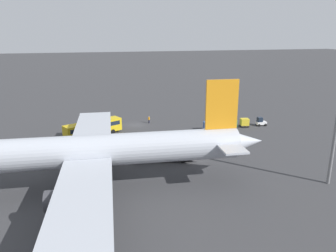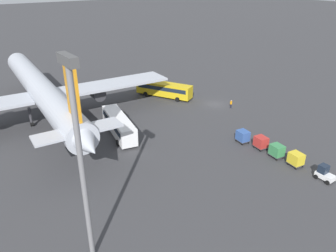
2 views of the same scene
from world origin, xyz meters
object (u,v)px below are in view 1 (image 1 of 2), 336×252
Objects in this scene: baggage_tug at (261,122)px; cargo_cart_red at (220,124)px; cargo_cart_yellow at (244,122)px; cargo_cart_green at (232,123)px; airplane at (76,152)px; shuttle_bus_near at (93,127)px; worker_person at (149,120)px; shuttle_bus_far at (161,150)px; cargo_cart_blue at (208,126)px.

baggage_tug is 10.70m from cargo_cart_red.
baggage_tug is 1.10× the size of cargo_cart_yellow.
cargo_cart_yellow is at bearing 179.69° from cargo_cart_red.
cargo_cart_yellow and cargo_cart_green have the same top height.
shuttle_bus_near is (-2.85, -25.57, -3.86)m from airplane.
cargo_cart_green is (-31.95, 1.90, -0.74)m from shuttle_bus_near.
cargo_cart_red is at bearing 149.46° from shuttle_bus_near.
baggage_tug is 7.54m from cargo_cart_green.
baggage_tug is at bearing 150.49° from shuttle_bus_near.
airplane reaches higher than worker_person.
shuttle_bus_far is at bearing 30.70° from baggage_tug.
cargo_cart_yellow is (-37.98, -23.84, -4.60)m from airplane.
cargo_cart_blue is (-14.54, -15.02, -0.82)m from shuttle_bus_far.
baggage_tug is (-39.48, 1.61, -0.99)m from shuttle_bus_near.
cargo_cart_blue is at bearing 4.79° from baggage_tug.
shuttle_bus_far is 23.68m from cargo_cart_red.
shuttle_bus_far is 20.92m from cargo_cart_blue.
worker_person is 0.78× the size of cargo_cart_yellow.
shuttle_bus_near reaches higher than baggage_tug.
baggage_tug is 27.26m from worker_person.
cargo_cart_yellow is (-21.42, 8.98, 0.32)m from worker_person.
cargo_cart_green reaches higher than worker_person.
worker_person is at bearing -38.97° from cargo_cart_blue.
shuttle_bus_near is 1.02× the size of shuttle_bus_far.
cargo_cart_red is at bearing -138.76° from airplane.
shuttle_bus_far is at bearing 33.05° from cargo_cart_yellow.
cargo_cart_yellow is at bearing 3.17° from baggage_tug.
airplane reaches higher than baggage_tug.
baggage_tug is 1.40× the size of worker_person.
cargo_cart_red is at bearing -126.30° from shuttle_bus_far.
shuttle_bus_far is 28.72m from cargo_cart_yellow.
cargo_cart_red is at bearing -3.81° from cargo_cart_green.
cargo_cart_yellow reaches higher than worker_person.
shuttle_bus_near is 32.02m from cargo_cart_green.
baggage_tug is at bearing -176.88° from cargo_cart_blue.
airplane reaches higher than shuttle_bus_near.
baggage_tug is at bearing -138.81° from shuttle_bus_far.
cargo_cart_yellow is 1.00× the size of cargo_cart_red.
cargo_cart_blue is at bearing 141.03° from worker_person.
airplane is 48.88m from baggage_tug.
cargo_cart_yellow is at bearing -143.69° from airplane.
airplane is 25.23× the size of cargo_cart_red.
baggage_tug reaches higher than cargo_cart_blue.
cargo_cart_red is at bearing -167.95° from cargo_cart_blue.
shuttle_bus_far is 5.14× the size of baggage_tug.
airplane is 25.23× the size of cargo_cart_blue.
cargo_cart_green is at bearing 149.42° from shuttle_bus_near.
cargo_cart_blue is (-11.90, 9.62, 0.32)m from worker_person.
cargo_cart_red is at bearing 2.09° from baggage_tug.
shuttle_bus_near is 39.52m from baggage_tug.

